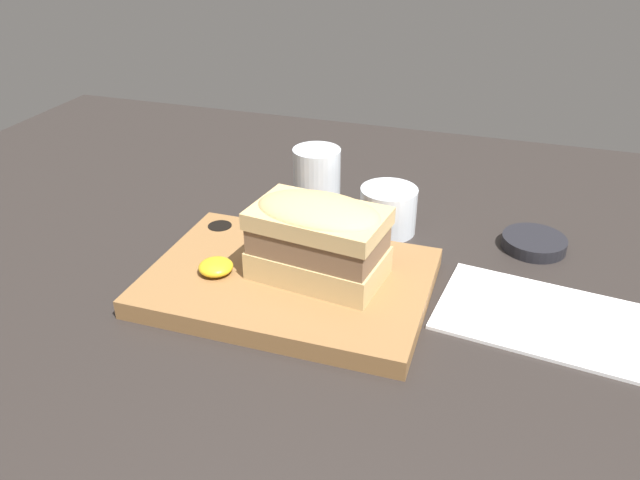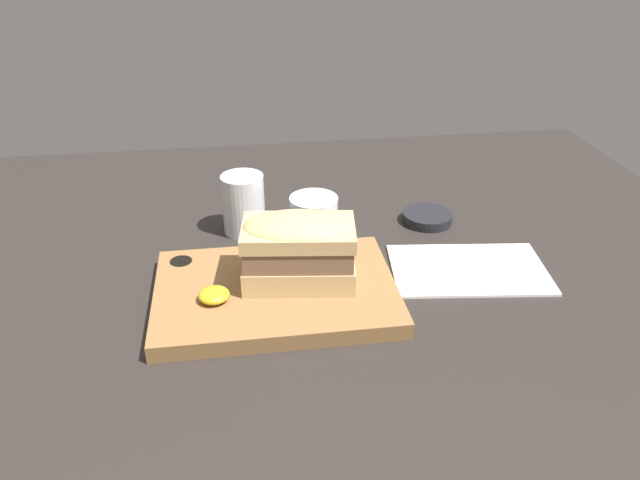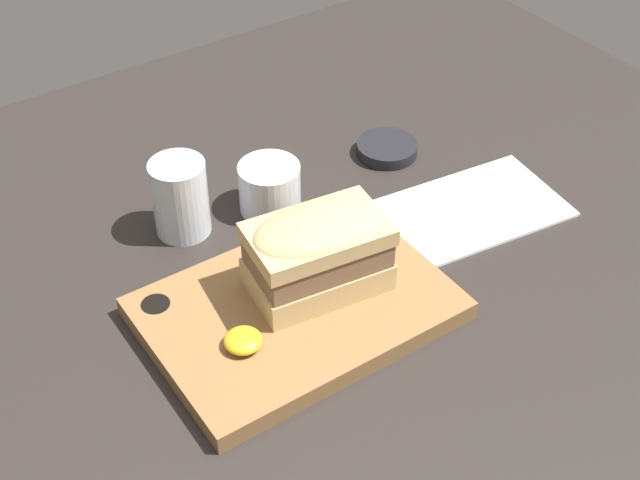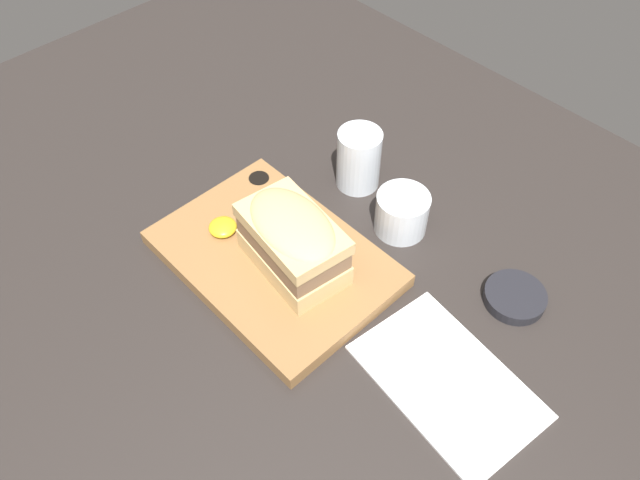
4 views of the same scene
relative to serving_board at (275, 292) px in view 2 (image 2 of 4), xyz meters
The scene contains 8 objects.
dining_table 4.14cm from the serving_board, 89.49° to the left, with size 140.10×108.14×2.00cm.
serving_board is the anchor object (origin of this frame).
sandwich 6.86cm from the serving_board, 12.97° to the left, with size 15.08×10.25×9.19cm.
mustard_dollop 8.28cm from the serving_board, 162.65° to the right, with size 3.85×3.85×1.54cm.
water_glass 19.77cm from the serving_board, 99.34° to the left, with size 6.45×6.45×9.31cm.
wine_glass 18.67cm from the serving_board, 66.76° to the left, with size 7.40×7.40×6.04cm.
napkin 27.42cm from the serving_board, ahead, with size 22.83×15.97×0.40cm.
condiment_dish 31.63cm from the serving_board, 35.27° to the left, with size 7.90×7.90×1.57cm.
Camera 2 is at (-4.00, -70.80, 47.99)cm, focal length 35.00 mm.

